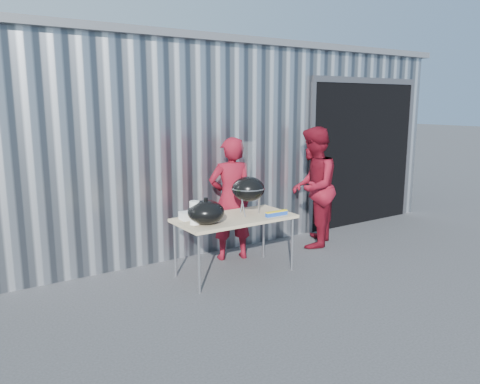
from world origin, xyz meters
TOP-DOWN VIEW (x-y plane):
  - ground at (0.00, 0.00)m, footprint 80.00×80.00m
  - building at (0.92, 4.59)m, footprint 8.20×6.20m
  - folding_table at (-0.04, 0.77)m, footprint 1.50×0.75m
  - kettle_grill at (0.17, 0.78)m, footprint 0.43×0.43m
  - grill_lid at (-0.52, 0.67)m, footprint 0.44×0.44m
  - paper_towels at (-0.64, 0.72)m, footprint 0.12×0.12m
  - white_tub at (-0.59, 0.97)m, footprint 0.20×0.15m
  - foil_box at (0.43, 0.52)m, footprint 0.32×0.05m
  - person_cook at (0.24, 1.30)m, footprint 0.71×0.57m
  - person_bystander at (1.61, 1.13)m, footprint 1.12×1.09m

SIDE VIEW (x-z plane):
  - ground at x=0.00m, z-range 0.00..0.00m
  - folding_table at x=-0.04m, z-range 0.33..1.08m
  - foil_box at x=0.43m, z-range 0.75..0.81m
  - white_tub at x=-0.59m, z-range 0.75..0.85m
  - person_cook at x=0.24m, z-range 0.00..1.71m
  - paper_towels at x=-0.64m, z-range 0.75..1.03m
  - grill_lid at x=-0.52m, z-range 0.74..1.05m
  - person_bystander at x=1.61m, z-range 0.00..1.82m
  - kettle_grill at x=0.17m, z-range 0.70..1.64m
  - building at x=0.92m, z-range -0.01..3.09m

